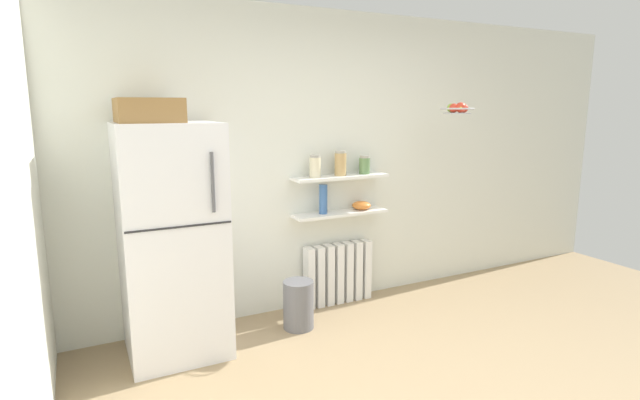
% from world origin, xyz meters
% --- Properties ---
extents(ground_plane, '(7.04, 7.04, 0.00)m').
position_xyz_m(ground_plane, '(0.00, 0.50, 0.00)').
color(ground_plane, '#9E8460').
extents(back_wall, '(7.04, 0.10, 2.60)m').
position_xyz_m(back_wall, '(0.00, 2.05, 1.30)').
color(back_wall, silver).
rests_on(back_wall, ground_plane).
extents(side_wall_left, '(0.10, 4.80, 2.60)m').
position_xyz_m(side_wall_left, '(-2.25, 0.60, 1.30)').
color(side_wall_left, silver).
rests_on(side_wall_left, ground_plane).
extents(refrigerator, '(0.69, 0.71, 1.84)m').
position_xyz_m(refrigerator, '(-1.39, 1.66, 0.88)').
color(refrigerator, silver).
rests_on(refrigerator, ground_plane).
extents(radiator, '(0.66, 0.12, 0.56)m').
position_xyz_m(radiator, '(0.11, 1.92, 0.28)').
color(radiator, white).
rests_on(radiator, ground_plane).
extents(wall_shelf_lower, '(0.88, 0.22, 0.02)m').
position_xyz_m(wall_shelf_lower, '(0.11, 1.89, 0.85)').
color(wall_shelf_lower, white).
extents(wall_shelf_upper, '(0.88, 0.22, 0.02)m').
position_xyz_m(wall_shelf_upper, '(0.11, 1.89, 1.18)').
color(wall_shelf_upper, white).
extents(storage_jar_0, '(0.10, 0.10, 0.19)m').
position_xyz_m(storage_jar_0, '(-0.13, 1.89, 1.29)').
color(storage_jar_0, beige).
rests_on(storage_jar_0, wall_shelf_upper).
extents(storage_jar_1, '(0.10, 0.10, 0.22)m').
position_xyz_m(storage_jar_1, '(0.11, 1.89, 1.30)').
color(storage_jar_1, tan).
rests_on(storage_jar_1, wall_shelf_upper).
extents(storage_jar_2, '(0.10, 0.10, 0.16)m').
position_xyz_m(storage_jar_2, '(0.36, 1.89, 1.27)').
color(storage_jar_2, '#5B7F4C').
rests_on(storage_jar_2, wall_shelf_upper).
extents(vase, '(0.07, 0.07, 0.26)m').
position_xyz_m(vase, '(-0.06, 1.89, 0.99)').
color(vase, '#38609E').
rests_on(vase, wall_shelf_lower).
extents(shelf_bowl, '(0.17, 0.17, 0.08)m').
position_xyz_m(shelf_bowl, '(0.34, 1.89, 0.90)').
color(shelf_bowl, orange).
rests_on(shelf_bowl, wall_shelf_lower).
extents(trash_bin, '(0.25, 0.25, 0.40)m').
position_xyz_m(trash_bin, '(-0.43, 1.59, 0.20)').
color(trash_bin, slate).
rests_on(trash_bin, ground_plane).
extents(hanging_fruit_basket, '(0.30, 0.30, 0.10)m').
position_xyz_m(hanging_fruit_basket, '(1.06, 1.50, 1.77)').
color(hanging_fruit_basket, '#B2B2B7').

